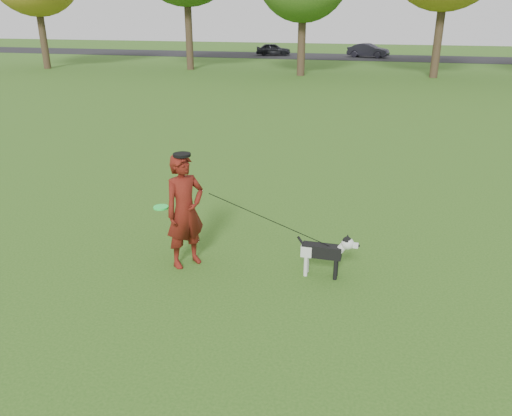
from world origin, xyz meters
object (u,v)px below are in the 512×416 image
(man, at_px, (185,211))
(car_left, at_px, (273,49))
(dog, at_px, (327,250))
(car_mid, at_px, (368,50))

(man, distance_m, car_left, 40.59)
(man, bearing_deg, car_left, 47.87)
(dog, bearing_deg, car_left, 104.14)
(dog, bearing_deg, car_mid, 92.18)
(dog, distance_m, car_left, 40.91)
(car_left, height_order, car_mid, car_mid)
(dog, bearing_deg, man, -175.83)
(dog, xyz_separation_m, car_mid, (-1.51, 39.67, 0.17))
(dog, relative_size, car_mid, 0.26)
(man, bearing_deg, dog, -49.07)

